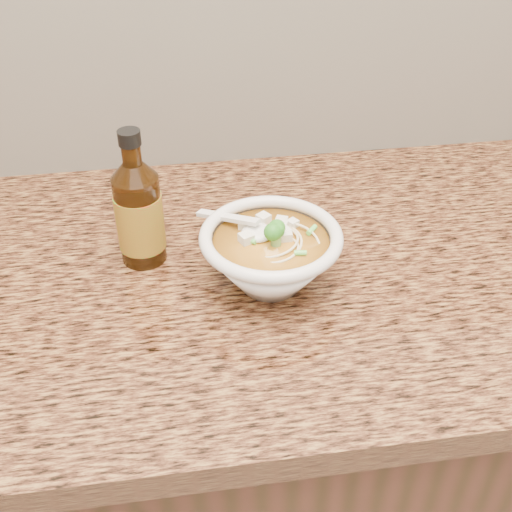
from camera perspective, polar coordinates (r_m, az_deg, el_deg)
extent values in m
cube|color=beige|center=(1.10, -1.15, 20.38)|extent=(4.00, 0.02, 0.50)
cube|color=black|center=(1.27, 1.25, -17.28)|extent=(4.00, 0.65, 0.86)
cube|color=olive|center=(0.95, 1.61, -1.16)|extent=(4.00, 0.68, 0.04)
cylinder|color=white|center=(0.89, 1.28, -2.22)|extent=(0.08, 0.08, 0.01)
torus|color=white|center=(0.84, 1.35, 1.73)|extent=(0.19, 0.19, 0.02)
torus|color=beige|center=(0.86, 0.69, 1.89)|extent=(0.07, 0.07, 0.00)
torus|color=beige|center=(0.84, 0.64, 1.11)|extent=(0.08, 0.08, 0.00)
torus|color=beige|center=(0.86, 1.69, 1.56)|extent=(0.08, 0.08, 0.00)
torus|color=beige|center=(0.86, 0.56, 1.57)|extent=(0.08, 0.08, 0.00)
torus|color=beige|center=(0.84, 0.56, 0.36)|extent=(0.12, 0.12, 0.00)
torus|color=beige|center=(0.85, 0.69, 0.91)|extent=(0.08, 0.08, 0.00)
torus|color=beige|center=(0.85, 1.65, 1.01)|extent=(0.06, 0.06, 0.00)
torus|color=beige|center=(0.84, 1.33, 0.32)|extent=(0.13, 0.13, 0.00)
cube|color=silver|center=(0.85, -2.37, 1.81)|extent=(0.02, 0.02, 0.02)
cube|color=silver|center=(0.80, 0.58, -0.67)|extent=(0.02, 0.02, 0.02)
cube|color=silver|center=(0.87, 1.08, 2.64)|extent=(0.02, 0.02, 0.01)
cube|color=silver|center=(0.83, -1.18, 0.94)|extent=(0.02, 0.02, 0.01)
cube|color=silver|center=(0.86, -0.90, 2.19)|extent=(0.02, 0.02, 0.02)
cube|color=silver|center=(0.80, 3.10, -0.49)|extent=(0.02, 0.02, 0.01)
cube|color=silver|center=(0.88, 0.81, 3.45)|extent=(0.02, 0.02, 0.02)
cube|color=silver|center=(0.85, -1.13, 1.96)|extent=(0.02, 0.02, 0.01)
ellipsoid|color=#196014|center=(0.83, 1.81, 2.03)|extent=(0.04, 0.04, 0.03)
cylinder|color=#69DC54|center=(0.86, -0.06, 2.24)|extent=(0.02, 0.02, 0.01)
cylinder|color=#69DC54|center=(0.86, 5.07, 2.13)|extent=(0.02, 0.01, 0.01)
cylinder|color=#69DC54|center=(0.85, -1.90, 2.15)|extent=(0.01, 0.02, 0.01)
cylinder|color=#69DC54|center=(0.84, 4.76, 1.30)|extent=(0.02, 0.01, 0.01)
ellipsoid|color=white|center=(0.85, 0.13, 2.09)|extent=(0.04, 0.04, 0.02)
cube|color=white|center=(0.87, -2.54, 3.45)|extent=(0.08, 0.08, 0.03)
cylinder|color=#3C1F08|center=(0.91, -10.28, 3.22)|extent=(0.08, 0.08, 0.13)
cylinder|color=#3C1F08|center=(0.86, -11.02, 8.88)|extent=(0.03, 0.03, 0.03)
cylinder|color=black|center=(0.85, -11.21, 10.28)|extent=(0.04, 0.04, 0.02)
cylinder|color=red|center=(0.91, -10.26, 3.08)|extent=(0.09, 0.09, 0.08)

